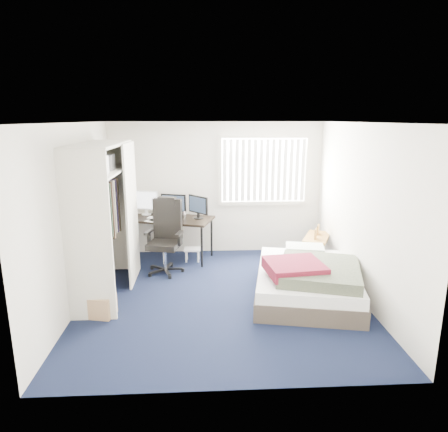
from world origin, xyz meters
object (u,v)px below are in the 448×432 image
at_px(nightstand, 317,240).
at_px(bed, 308,279).
at_px(office_chair, 166,244).
at_px(desk, 169,216).

distance_m(nightstand, bed, 1.41).
bearing_deg(office_chair, bed, -28.03).
height_order(desk, office_chair, office_chair).
xyz_separation_m(desk, bed, (2.13, -1.82, -0.53)).
bearing_deg(desk, office_chair, -91.45).
height_order(nightstand, bed, nightstand).
relative_size(desk, nightstand, 2.00).
bearing_deg(nightstand, office_chair, -176.51).
bearing_deg(nightstand, desk, 168.91).
xyz_separation_m(desk, nightstand, (2.63, -0.52, -0.34)).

